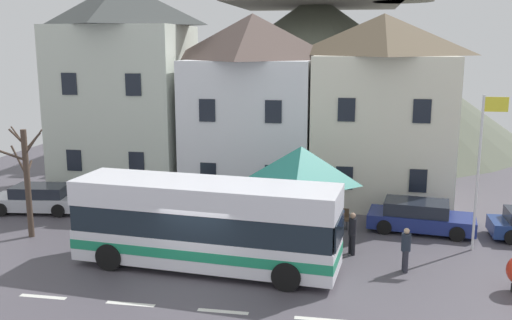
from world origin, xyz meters
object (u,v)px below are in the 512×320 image
Objects in this scene: townhouse_02 at (381,108)px; transit_bus at (206,225)px; flagpole at (481,161)px; bare_tree_01 at (26,178)px; townhouse_00 at (125,89)px; pedestrian_01 at (314,236)px; parked_car_00 at (420,216)px; pedestrian_02 at (406,249)px; bus_shelter at (301,165)px; townhouse_01 at (253,105)px; hilltop_castle at (316,58)px; parked_car_01 at (38,199)px; public_bench at (330,217)px; pedestrian_00 at (352,233)px.

transit_bus is at bearing -120.15° from townhouse_02.
flagpole is 1.32× the size of bare_tree_01.
townhouse_00 is 7.67× the size of pedestrian_01.
townhouse_00 reaches higher than parked_car_00.
townhouse_02 is at bearing 93.72° from pedestrian_02.
parked_car_00 is (15.48, -4.94, -4.99)m from townhouse_00.
townhouse_02 is 17.50m from bare_tree_01.
transit_bus is (-6.49, -11.17, -3.16)m from townhouse_02.
bus_shelter is (10.43, -6.89, -2.49)m from townhouse_00.
townhouse_01 is 20.17m from hilltop_castle.
flagpole is (6.99, -0.11, 0.46)m from bus_shelter.
transit_bus is (7.35, -10.60, -4.03)m from townhouse_00.
parked_car_01 is 2.63× the size of public_bench.
pedestrian_02 reaches higher than pedestrian_01.
townhouse_00 is 6.92× the size of pedestrian_02.
flagpole reaches higher than parked_car_01.
bus_shelter is 2.35× the size of pedestrian_00.
townhouse_00 is at bearing 158.13° from flagpole.
townhouse_00 is at bearing 130.44° from transit_bus.
transit_bus is at bearing -88.53° from townhouse_01.
townhouse_00 is 15.84m from pedestrian_00.
pedestrian_01 is (13.74, -3.85, 0.22)m from parked_car_01.
pedestrian_01 is 0.32× the size of bare_tree_01.
pedestrian_02 is (5.54, -30.16, -6.02)m from hilltop_castle.
bus_shelter is 0.90× the size of parked_car_01.
transit_bus is 8.55m from bare_tree_01.
transit_bus is 6.05× the size of pedestrian_02.
townhouse_02 is 7.50m from public_bench.
townhouse_01 is at bearing -95.44° from hilltop_castle.
parked_car_00 reaches higher than public_bench.
pedestrian_01 reaches higher than parked_car_00.
pedestrian_00 is (3.63, -28.75, -6.02)m from hilltop_castle.
pedestrian_02 is (4.08, -2.84, -2.30)m from bus_shelter.
public_bench is at bearing 107.65° from pedestrian_00.
parked_car_01 is 0.94× the size of bare_tree_01.
townhouse_02 is 5.86× the size of pedestrian_02.
hilltop_castle is 7.54× the size of bare_tree_01.
parked_car_01 is at bearing 168.04° from pedestrian_00.
hilltop_castle is at bearing 100.40° from pedestrian_02.
bare_tree_01 is (-9.88, -29.01, -4.34)m from hilltop_castle.
townhouse_02 is 6.49× the size of pedestrian_01.
parked_car_01 is at bearing 172.20° from bus_shelter.
townhouse_01 is 11.10m from pedestrian_00.
townhouse_01 is 11.89m from parked_car_01.
flagpole is at bearing 17.37° from pedestrian_01.
flagpole is at bearing 167.84° from parked_car_01.
hilltop_castle is 26.92m from parked_car_00.
bare_tree_01 reaches higher than public_bench.
transit_bus is at bearing -13.78° from bare_tree_01.
parked_car_00 is 3.20× the size of pedestrian_01.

